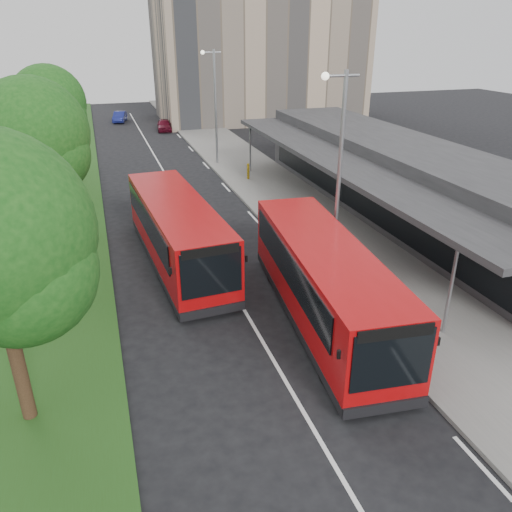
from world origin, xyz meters
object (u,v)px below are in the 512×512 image
Objects in this scene: car_near at (164,125)px; litter_bin at (290,212)px; lamp_post_near at (338,167)px; bus_second at (177,233)px; car_far at (120,117)px; bus_main at (324,283)px; tree_far at (49,107)px; tree_mid at (33,141)px; lamp_post_far at (214,100)px; bollard at (248,171)px.

litter_bin is at bearing -78.96° from car_near.
litter_bin is (0.86, 6.83, -4.18)m from lamp_post_near.
bus_second is 38.58m from car_far.
lamp_post_near is 10.24× the size of litter_bin.
lamp_post_near is 0.77× the size of bus_main.
bus_second is at bearing -70.96° from tree_far.
litter_bin is at bearing 80.87° from bus_main.
tree_mid is 35.54m from car_far.
bus_main is at bearing -73.09° from car_far.
tree_far is 9.61× the size of litter_bin.
lamp_post_near is 2.35× the size of car_far.
bus_main reaches higher than car_far.
lamp_post_far reaches higher than bus_second.
car_far reaches higher than litter_bin.
bus_second is 3.03× the size of car_far.
lamp_post_far is at bearing 91.36° from bus_main.
bus_second is 7.49m from litter_bin.
lamp_post_far is at bearing -63.67° from car_far.
bus_second is (5.43, -15.73, -3.37)m from tree_far.
tree_far is at bearing 161.49° from bollard.
bus_second reaches higher than car_near.
lamp_post_far is at bearing 4.87° from tree_far.
bus_main is 13.34× the size of litter_bin.
bus_main is 7.35m from bus_second.
tree_far is 17.65m from litter_bin.
bus_main is at bearing -66.64° from tree_far.
lamp_post_far is at bearing 90.00° from lamp_post_near.
bus_main is 37.97m from car_near.
lamp_post_near reaches higher than bollard.
bus_main is (9.45, -9.88, -3.52)m from tree_mid.
bus_second is (-4.02, 6.16, -0.01)m from bus_main.
tree_mid reaches higher than bollard.
bus_main is at bearing -104.69° from litter_bin.
lamp_post_far is 2.35× the size of car_far.
litter_bin is at bearing -67.65° from car_far.
lamp_post_far reaches higher than tree_mid.
tree_mid is at bearing 147.64° from lamp_post_near.
tree_far is 13.47m from bollard.
car_near is (-1.74, 15.12, -4.14)m from lamp_post_far.
bollard is (12.15, 7.93, -4.33)m from tree_mid.
tree_far is 22.06m from lamp_post_near.
car_near reaches higher than litter_bin.
bollard is at bearing 86.96° from bus_main.
tree_far reaches higher than bollard.
litter_bin is at bearing 82.86° from lamp_post_near.
tree_mid is 12.00m from tree_far.
car_near is at bearing -48.01° from car_far.
lamp_post_far reaches higher than car_far.
bus_main is at bearing -46.28° from tree_mid.
car_near is at bearing 59.71° from tree_far.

